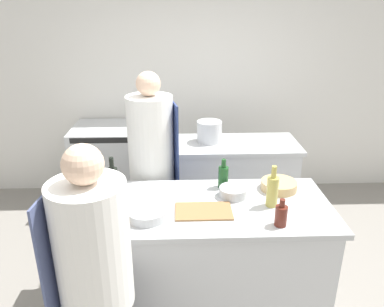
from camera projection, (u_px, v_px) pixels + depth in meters
ground_plane at (194, 306)px, 2.96m from camera, size 16.00×16.00×0.00m
wall_back at (187, 79)px, 4.41m from camera, size 8.00×0.06×2.80m
prep_counter at (194, 258)px, 2.79m from camera, size 1.94×0.80×0.91m
pass_counter at (218, 183)px, 3.96m from camera, size 1.60×0.61×0.91m
oven_range at (108, 165)px, 4.37m from camera, size 0.73×0.68×0.94m
chef_at_prep_near at (97, 291)px, 1.97m from camera, size 0.41×0.39×1.64m
chef_at_stove at (153, 173)px, 3.21m from camera, size 0.42×0.41×1.74m
bottle_olive_oil at (272, 190)px, 2.57m from camera, size 0.08×0.08×0.30m
bottle_vinegar at (223, 176)px, 2.85m from camera, size 0.08×0.08×0.23m
bottle_wine at (281, 215)px, 2.36m from camera, size 0.08×0.08×0.19m
bottle_cooking_oil at (89, 187)px, 2.62m from camera, size 0.08×0.08×0.30m
bottle_sauce at (113, 181)px, 2.71m from camera, size 0.07×0.07×0.30m
bottle_water at (69, 199)px, 2.44m from camera, size 0.07×0.07×0.32m
bowl_mixing_large at (108, 219)px, 2.39m from camera, size 0.17×0.17×0.07m
bowl_prep_small at (147, 214)px, 2.45m from camera, size 0.26×0.26×0.06m
bowl_ceramic_blue at (233, 192)px, 2.73m from camera, size 0.20×0.20×0.07m
bowl_wooden_salad at (279, 185)px, 2.83m from camera, size 0.27×0.27×0.07m
cutting_board at (204, 211)px, 2.53m from camera, size 0.38×0.24×0.01m
stockpot at (209, 131)px, 3.79m from camera, size 0.25×0.25×0.21m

